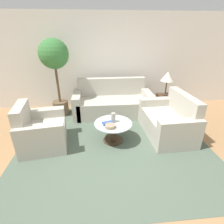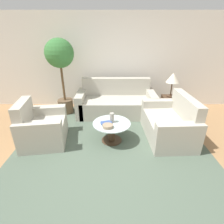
% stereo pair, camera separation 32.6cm
% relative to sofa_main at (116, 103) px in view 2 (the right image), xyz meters
% --- Properties ---
extents(ground_plane, '(14.00, 14.00, 0.00)m').
position_rel_sofa_main_xyz_m(ground_plane, '(-0.15, -2.14, -0.30)').
color(ground_plane, '#9E754C').
extents(wall_back, '(10.00, 0.06, 2.60)m').
position_rel_sofa_main_xyz_m(wall_back, '(-0.15, 0.67, 1.00)').
color(wall_back, white).
rests_on(wall_back, ground_plane).
extents(rug, '(3.77, 3.59, 0.01)m').
position_rel_sofa_main_xyz_m(rug, '(-0.12, -1.38, -0.30)').
color(rug, '#4C5B4C').
rests_on(rug, ground_plane).
extents(sofa_main, '(2.08, 0.91, 0.93)m').
position_rel_sofa_main_xyz_m(sofa_main, '(0.00, 0.00, 0.00)').
color(sofa_main, '#B2AD9E').
rests_on(sofa_main, ground_plane).
extents(armchair, '(0.96, 1.04, 0.90)m').
position_rel_sofa_main_xyz_m(armchair, '(-1.57, -1.40, 0.00)').
color(armchair, '#B2AD9E').
rests_on(armchair, ground_plane).
extents(loveseat, '(0.92, 1.41, 0.91)m').
position_rel_sofa_main_xyz_m(loveseat, '(1.15, -1.21, 0.00)').
color(loveseat, '#B2AD9E').
rests_on(loveseat, ground_plane).
extents(coffee_table, '(0.77, 0.77, 0.42)m').
position_rel_sofa_main_xyz_m(coffee_table, '(-0.12, -1.38, -0.03)').
color(coffee_table, '#422D1E').
rests_on(coffee_table, ground_plane).
extents(side_table, '(0.38, 0.38, 0.54)m').
position_rel_sofa_main_xyz_m(side_table, '(1.42, -0.14, -0.03)').
color(side_table, '#422D1E').
rests_on(side_table, ground_plane).
extents(table_lamp, '(0.33, 0.33, 0.62)m').
position_rel_sofa_main_xyz_m(table_lamp, '(1.42, -0.14, 0.72)').
color(table_lamp, '#422D1E').
rests_on(table_lamp, side_table).
extents(potted_plant, '(0.72, 0.72, 1.97)m').
position_rel_sofa_main_xyz_m(potted_plant, '(-1.42, 0.05, 1.10)').
color(potted_plant, brown).
rests_on(potted_plant, ground_plane).
extents(vase, '(0.09, 0.09, 0.20)m').
position_rel_sofa_main_xyz_m(vase, '(-0.11, -1.35, 0.22)').
color(vase, '#9E998E').
rests_on(vase, coffee_table).
extents(bowl, '(0.20, 0.20, 0.06)m').
position_rel_sofa_main_xyz_m(bowl, '(-0.19, -1.57, 0.15)').
color(bowl, gray).
rests_on(bowl, coffee_table).
extents(book_stack, '(0.24, 0.17, 0.04)m').
position_rel_sofa_main_xyz_m(book_stack, '(-0.23, -1.41, 0.14)').
color(book_stack, '#334C8C').
rests_on(book_stack, coffee_table).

